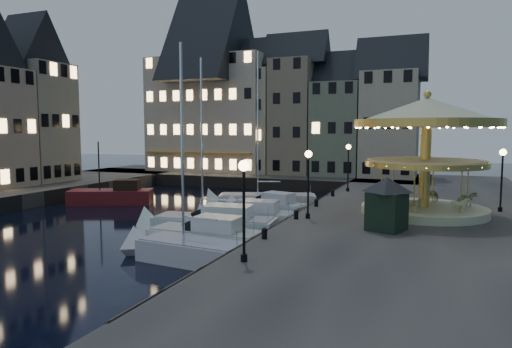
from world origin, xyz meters
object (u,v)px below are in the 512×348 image
at_px(motorboat_a, 184,251).
at_px(motorboat_d, 246,219).
at_px(red_fishing_boat, 113,196).
at_px(motorboat_e, 266,208).
at_px(motorboat_f, 261,201).
at_px(motorboat_c, 208,224).
at_px(bollard_d, 333,192).
at_px(bollard_b, 296,214).
at_px(streetlamp_b, 308,174).
at_px(motorboat_b, 199,238).
at_px(streetlamp_a, 244,196).
at_px(bollard_c, 316,202).
at_px(bollard_a, 264,233).
at_px(streetlamp_c, 348,161).
at_px(carousel, 426,133).
at_px(streetlamp_d, 502,171).
at_px(ticket_kiosk, 387,195).

xyz_separation_m(motorboat_a, motorboat_d, (-0.17, 8.62, 0.10)).
bearing_deg(red_fishing_boat, motorboat_e, -1.71).
bearing_deg(motorboat_f, red_fishing_boat, -166.07).
xyz_separation_m(motorboat_a, motorboat_c, (-1.72, 6.02, 0.14)).
height_order(bollard_d, motorboat_a, motorboat_a).
height_order(motorboat_c, motorboat_d, motorboat_c).
bearing_deg(motorboat_d, bollard_b, -26.43).
bearing_deg(bollard_d, motorboat_f, -179.34).
height_order(streetlamp_b, motorboat_d, streetlamp_b).
bearing_deg(streetlamp_b, motorboat_b, -138.12).
xyz_separation_m(streetlamp_a, bollard_c, (-0.60, 14.50, -2.41)).
height_order(streetlamp_a, bollard_a, streetlamp_a).
bearing_deg(red_fishing_boat, motorboat_a, -41.43).
bearing_deg(bollard_b, streetlamp_b, 39.81).
bearing_deg(streetlamp_a, motorboat_d, 112.45).
bearing_deg(bollard_a, motorboat_f, 111.65).
relative_size(bollard_d, motorboat_c, 0.05).
relative_size(streetlamp_b, bollard_b, 7.32).
xyz_separation_m(bollard_c, red_fishing_boat, (-19.53, 2.15, -0.91)).
height_order(motorboat_b, motorboat_f, motorboat_f).
distance_m(streetlamp_c, motorboat_a, 21.34).
bearing_deg(streetlamp_b, carousel, 32.44).
height_order(streetlamp_c, motorboat_c, motorboat_c).
xyz_separation_m(streetlamp_d, motorboat_f, (-18.22, 2.93, -3.49)).
bearing_deg(carousel, motorboat_f, 156.97).
bearing_deg(motorboat_b, red_fishing_boat, 143.33).
distance_m(streetlamp_c, bollard_a, 19.66).
xyz_separation_m(streetlamp_a, motorboat_b, (-5.08, 5.45, -3.38)).
height_order(bollard_c, carousel, carousel).
xyz_separation_m(bollard_d, motorboat_e, (-4.41, -3.80, -0.96)).
height_order(motorboat_b, red_fishing_boat, red_fishing_boat).
distance_m(bollard_d, motorboat_b, 15.26).
distance_m(streetlamp_a, motorboat_f, 21.38).
bearing_deg(bollard_a, streetlamp_b, 84.29).
height_order(streetlamp_a, ticket_kiosk, streetlamp_a).
distance_m(motorboat_a, motorboat_b, 2.53).
bearing_deg(streetlamp_d, motorboat_e, -177.20).
height_order(bollard_d, carousel, carousel).
distance_m(red_fishing_boat, carousel, 27.45).
xyz_separation_m(motorboat_c, carousel, (12.92, 5.20, 5.81)).
bearing_deg(bollard_a, motorboat_d, 118.91).
distance_m(streetlamp_b, streetlamp_c, 13.50).
relative_size(bollard_b, ticket_kiosk, 0.18).
bearing_deg(motorboat_a, bollard_b, 58.45).
relative_size(bollard_b, carousel, 0.06).
height_order(streetlamp_c, bollard_a, streetlamp_c).
bearing_deg(carousel, ticket_kiosk, -106.38).
distance_m(streetlamp_b, motorboat_e, 8.66).
xyz_separation_m(motorboat_d, ticket_kiosk, (9.62, -3.35, 2.60)).
height_order(streetlamp_d, motorboat_f, motorboat_f).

